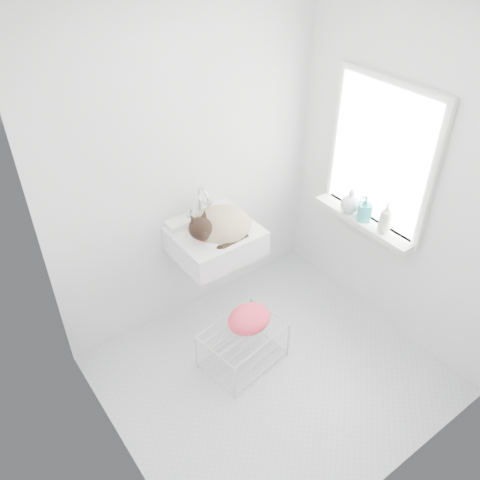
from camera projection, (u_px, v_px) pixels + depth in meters
floor at (271, 375)px, 3.61m from camera, size 2.20×2.00×0.02m
back_wall at (189, 168)px, 3.52m from camera, size 2.20×0.02×2.50m
right_wall at (403, 179)px, 3.39m from camera, size 0.02×2.00×2.50m
left_wall at (100, 316)px, 2.34m from camera, size 0.02×2.00×2.50m
window_glass at (382, 156)px, 3.45m from camera, size 0.01×0.80×1.00m
window_frame at (380, 156)px, 3.45m from camera, size 0.04×0.90×1.10m
windowsill at (363, 221)px, 3.73m from camera, size 0.16×0.88×0.04m
sink at (215, 230)px, 3.60m from camera, size 0.60×0.53×0.24m
faucet at (201, 203)px, 3.63m from camera, size 0.22×0.15×0.22m
cat at (217, 226)px, 3.57m from camera, size 0.52×0.46×0.30m
wire_rack at (243, 347)px, 3.62m from camera, size 0.61×0.47×0.33m
towel at (249, 323)px, 3.53m from camera, size 0.36×0.28×0.14m
bottle_a at (383, 231)px, 3.58m from camera, size 0.09×0.09×0.20m
bottle_b at (363, 220)px, 3.71m from camera, size 0.13×0.13×0.20m
bottle_c at (349, 211)px, 3.80m from camera, size 0.20×0.20×0.19m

